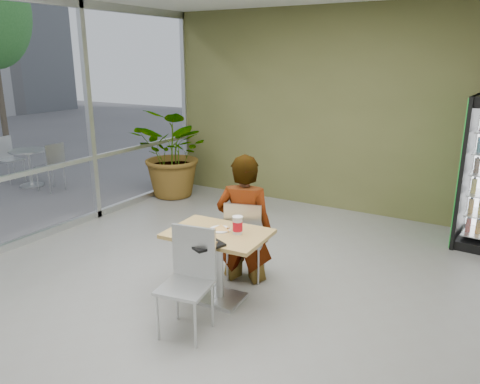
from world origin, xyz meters
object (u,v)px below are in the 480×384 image
object	(u,v)px
dining_table	(218,252)
seated_woman	(244,231)
soda_cup	(238,225)
cafeteria_tray	(201,242)
potted_plant	(175,153)
chair_near	(190,272)
chair_far	(244,235)

from	to	relation	value
dining_table	seated_woman	bearing A→B (deg)	92.75
dining_table	soda_cup	world-z (taller)	soda_cup
cafeteria_tray	potted_plant	size ratio (longest dim) A/B	0.26
soda_cup	cafeteria_tray	size ratio (longest dim) A/B	0.44
dining_table	chair_near	distance (m)	0.57
seated_woman	cafeteria_tray	bearing A→B (deg)	76.49
soda_cup	cafeteria_tray	world-z (taller)	soda_cup
cafeteria_tray	seated_woman	bearing A→B (deg)	93.45
chair_near	potted_plant	bearing A→B (deg)	119.46
dining_table	potted_plant	bearing A→B (deg)	134.47
chair_far	seated_woman	distance (m)	0.06
chair_far	soda_cup	size ratio (longest dim) A/B	5.13
dining_table	chair_far	distance (m)	0.53
dining_table	seated_woman	size ratio (longest dim) A/B	0.59
cafeteria_tray	potted_plant	xyz separation A→B (m)	(-2.74, 3.08, 0.03)
chair_far	soda_cup	world-z (taller)	soda_cup
seated_woman	potted_plant	xyz separation A→B (m)	(-2.69, 2.19, 0.23)
chair_near	cafeteria_tray	world-z (taller)	chair_near
soda_cup	chair_near	bearing A→B (deg)	-101.79
seated_woman	potted_plant	bearing A→B (deg)	-56.21
seated_woman	cafeteria_tray	size ratio (longest dim) A/B	4.28
dining_table	potted_plant	world-z (taller)	potted_plant
chair_far	cafeteria_tray	size ratio (longest dim) A/B	2.28
dining_table	cafeteria_tray	xyz separation A→B (m)	(0.03, -0.32, 0.23)
chair_near	dining_table	bearing A→B (deg)	86.02
chair_far	seated_woman	xyz separation A→B (m)	(-0.03, 0.04, 0.03)
potted_plant	dining_table	bearing A→B (deg)	-45.53
soda_cup	potted_plant	distance (m)	3.97
chair_near	potted_plant	xyz separation A→B (m)	(-2.78, 3.33, 0.23)
soda_cup	dining_table	bearing A→B (deg)	-163.20
dining_table	potted_plant	distance (m)	3.88
chair_near	seated_woman	size ratio (longest dim) A/B	0.56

